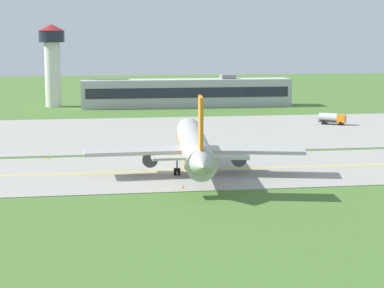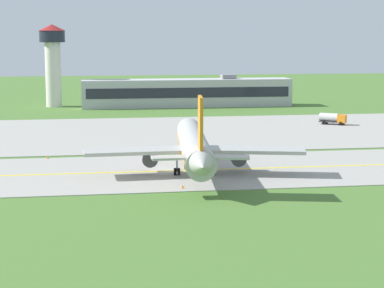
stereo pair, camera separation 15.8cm
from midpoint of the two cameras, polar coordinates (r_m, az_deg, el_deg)
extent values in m
plane|color=#47702D|center=(104.17, -2.13, -2.28)|extent=(500.00, 500.00, 0.00)
cube|color=#9E9B93|center=(104.16, -2.13, -2.25)|extent=(240.00, 28.00, 0.10)
cube|color=#9E9B93|center=(146.53, -0.10, 1.02)|extent=(140.00, 52.00, 0.10)
cube|color=yellow|center=(104.15, -2.13, -2.22)|extent=(220.00, 0.60, 0.01)
cylinder|color=#ADADA8|center=(102.64, 0.21, -0.06)|extent=(7.35, 34.23, 4.00)
cone|color=#ADADA8|center=(120.63, -0.26, 1.29)|extent=(4.04, 2.96, 3.80)
cone|color=#ADADA8|center=(84.48, 0.90, -1.75)|extent=(3.70, 3.52, 3.40)
cube|color=orange|center=(102.72, 0.21, -0.34)|extent=(7.16, 31.53, 0.36)
cube|color=#1E232D|center=(118.36, -0.21, 1.49)|extent=(3.56, 2.13, 0.70)
cube|color=#ADADA8|center=(100.44, -4.57, -0.58)|extent=(15.18, 5.40, 0.50)
cylinder|color=#47474C|center=(102.62, -3.41, -1.16)|extent=(2.63, 3.61, 2.30)
cylinder|color=black|center=(104.19, -3.40, -1.00)|extent=(2.11, 0.46, 2.10)
cube|color=#ADADA8|center=(101.38, 5.08, -0.50)|extent=(15.71, 8.21, 0.50)
cylinder|color=#47474C|center=(103.32, 3.82, -1.09)|extent=(2.63, 3.61, 2.30)
cylinder|color=black|center=(104.88, 3.72, -0.94)|extent=(2.11, 0.46, 2.10)
cube|color=orange|center=(87.08, 0.75, 1.80)|extent=(0.83, 4.42, 6.50)
cube|color=#ADADA8|center=(87.40, -1.34, -1.12)|extent=(6.01, 2.43, 0.30)
cube|color=#ADADA8|center=(87.81, 2.84, -1.08)|extent=(6.36, 3.57, 0.30)
cylinder|color=slate|center=(115.91, -0.14, -0.43)|extent=(0.24, 0.24, 1.65)
cylinder|color=black|center=(116.05, -0.14, -0.84)|extent=(0.46, 1.13, 1.10)
cylinder|color=slate|center=(101.05, -1.20, -1.83)|extent=(0.24, 0.24, 1.65)
cylinder|color=black|center=(101.20, -1.35, -2.29)|extent=(0.46, 1.13, 1.10)
cylinder|color=black|center=(101.22, -1.04, -2.29)|extent=(0.46, 1.13, 1.10)
cylinder|color=slate|center=(101.34, 1.74, -1.80)|extent=(0.24, 0.24, 1.65)
cylinder|color=black|center=(101.47, 1.58, -2.26)|extent=(0.46, 1.13, 1.10)
cylinder|color=black|center=(101.52, 1.89, -2.26)|extent=(0.46, 1.13, 1.10)
cube|color=orange|center=(160.59, 12.24, 2.04)|extent=(2.61, 2.67, 1.80)
cube|color=#1E232D|center=(160.38, 12.51, 2.13)|extent=(1.13, 1.59, 0.81)
cylinder|color=silver|center=(161.27, 11.20, 2.19)|extent=(4.49, 3.84, 1.80)
cube|color=#383838|center=(161.39, 11.19, 1.82)|extent=(4.66, 4.09, 0.24)
cylinder|color=orange|center=(160.48, 12.25, 2.39)|extent=(0.20, 0.20, 0.18)
cylinder|color=black|center=(161.68, 12.31, 1.71)|extent=(0.91, 0.75, 0.90)
cylinder|color=black|center=(159.75, 12.14, 1.62)|extent=(0.91, 0.75, 0.90)
cylinder|color=black|center=(162.64, 11.00, 1.79)|extent=(0.91, 0.75, 0.90)
cylinder|color=black|center=(160.62, 10.81, 1.71)|extent=(0.91, 0.75, 0.90)
cube|color=#B2B2B7|center=(198.10, -0.38, 4.22)|extent=(59.53, 8.39, 7.83)
cube|color=#1E232D|center=(193.88, -0.20, 4.23)|extent=(57.15, 0.10, 2.82)
cube|color=slate|center=(199.82, 3.02, 5.55)|extent=(4.00, 4.00, 1.20)
cylinder|color=silver|center=(201.62, -11.30, 5.61)|extent=(4.40, 4.40, 18.21)
cylinder|color=#1E232D|center=(201.31, -11.40, 8.65)|extent=(7.20, 7.20, 3.20)
cone|color=maroon|center=(201.32, -11.42, 9.36)|extent=(7.60, 7.60, 1.80)
cone|color=orange|center=(92.47, -0.74, -3.53)|extent=(0.44, 0.44, 0.60)
cone|color=orange|center=(116.91, -11.73, -1.08)|extent=(0.44, 0.44, 0.60)
camera|label=1|loc=(0.08, -89.96, 0.01)|focal=64.95mm
camera|label=2|loc=(0.08, 90.04, -0.01)|focal=64.95mm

